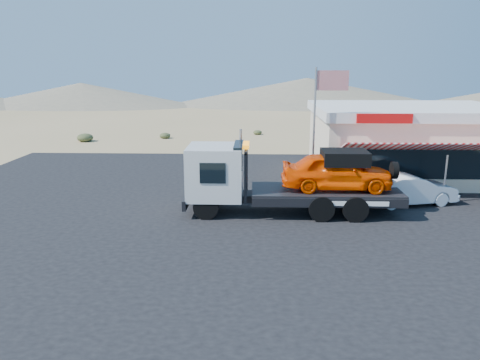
# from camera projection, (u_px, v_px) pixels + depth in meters

# --- Properties ---
(ground) EXTENTS (120.00, 120.00, 0.00)m
(ground) POSITION_uv_depth(u_px,v_px,m) (205.00, 224.00, 18.40)
(ground) COLOR #927E53
(ground) RESTS_ON ground
(asphalt_lot) EXTENTS (32.00, 24.00, 0.02)m
(asphalt_lot) POSITION_uv_depth(u_px,v_px,m) (256.00, 203.00, 21.24)
(asphalt_lot) COLOR black
(asphalt_lot) RESTS_ON ground
(tow_truck) EXTENTS (8.85, 2.62, 2.96)m
(tow_truck) POSITION_uv_depth(u_px,v_px,m) (287.00, 176.00, 19.51)
(tow_truck) COLOR black
(tow_truck) RESTS_ON asphalt_lot
(white_sedan) EXTENTS (4.31, 2.37, 1.35)m
(white_sedan) POSITION_uv_depth(u_px,v_px,m) (410.00, 190.00, 20.87)
(white_sedan) COLOR silver
(white_sedan) RESTS_ON asphalt_lot
(jerky_store) EXTENTS (10.40, 9.97, 3.90)m
(jerky_store) POSITION_uv_depth(u_px,v_px,m) (407.00, 140.00, 26.28)
(jerky_store) COLOR beige
(jerky_store) RESTS_ON asphalt_lot
(flagpole) EXTENTS (1.55, 0.10, 6.00)m
(flagpole) POSITION_uv_depth(u_px,v_px,m) (319.00, 117.00, 21.70)
(flagpole) COLOR #99999E
(flagpole) RESTS_ON asphalt_lot
(distant_hills) EXTENTS (126.00, 48.00, 4.20)m
(distant_hills) POSITION_uv_depth(u_px,v_px,m) (180.00, 94.00, 71.79)
(distant_hills) COLOR #726B59
(distant_hills) RESTS_ON ground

